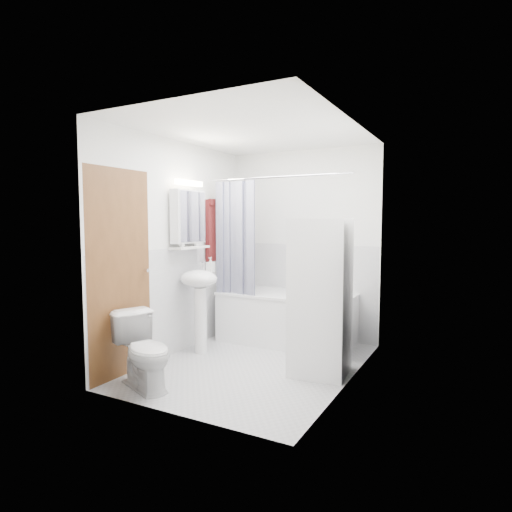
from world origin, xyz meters
The scene contains 20 objects.
floor centered at (0.00, 0.00, 0.00)m, with size 2.60×2.60×0.00m, color silver.
room_walls centered at (0.00, 0.00, 1.49)m, with size 2.60×2.60×2.60m.
wainscot centered at (0.00, 0.29, 0.60)m, with size 1.98×2.58×2.58m.
door centered at (-0.95, -0.55, 1.00)m, with size 0.05×2.00×2.00m.
bathtub centered at (-0.04, 0.92, 0.34)m, with size 1.62×0.77×0.62m.
tub_spout centered at (0.16, 1.25, 0.94)m, with size 0.04×0.04×0.12m, color silver.
curtain_rod centered at (-0.04, 0.60, 2.00)m, with size 0.02×0.02×1.80m, color silver.
shower_curtain centered at (-0.57, 0.60, 1.25)m, with size 0.55×0.02×1.45m.
sink centered at (-0.75, 0.08, 0.70)m, with size 0.44×0.37×1.04m.
medicine_cabinet centered at (-0.90, 0.10, 1.57)m, with size 0.13×0.50×0.71m.
shelf centered at (-0.89, 0.10, 1.20)m, with size 0.18×0.54×0.03m, color silver.
shower_caddy centered at (0.21, 1.24, 1.15)m, with size 0.22×0.06×0.02m, color silver.
towel centered at (-0.94, 0.68, 1.40)m, with size 0.07×0.33×0.79m.
washer_dryer centered at (0.68, 0.11, 0.76)m, with size 0.60×0.59×1.52m.
toilet centered at (-0.58, -1.00, 0.33)m, with size 0.38×0.68×0.66m, color white.
soap_pump centered at (-0.71, 0.25, 0.95)m, with size 0.08×0.17×0.08m, color gray.
shelf_bottle centered at (-0.89, -0.05, 1.25)m, with size 0.07×0.18×0.07m, color gray.
shelf_cup centered at (-0.89, 0.22, 1.26)m, with size 0.10×0.09×0.10m, color gray.
shampoo_a centered at (0.35, 1.24, 1.23)m, with size 0.13×0.17×0.13m, color gray.
shampoo_b centered at (0.47, 1.24, 1.20)m, with size 0.08×0.21×0.08m, color #2B44AC.
Camera 1 is at (2.07, -3.84, 1.51)m, focal length 30.00 mm.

